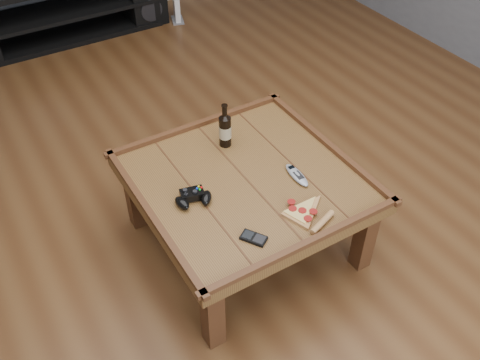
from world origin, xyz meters
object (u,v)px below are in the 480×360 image
beer_bottle (225,129)px  game_console (177,10)px  remote_control (297,175)px  coffee_table (245,188)px  game_controller (193,198)px  smartphone (254,238)px  pizza_slice (305,214)px  subwoofer (145,4)px  media_console (71,7)px

beer_bottle → game_console: (0.80, 2.27, -0.45)m
remote_control → game_console: (0.64, 2.66, -0.36)m
remote_control → coffee_table: bearing=154.4°
beer_bottle → game_console: bearing=70.5°
game_controller → remote_control: (0.49, -0.10, -0.01)m
remote_control → game_console: bearing=79.7°
coffee_table → game_console: bearing=71.5°
game_controller → game_console: size_ratio=0.84×
beer_bottle → smartphone: size_ratio=1.95×
beer_bottle → smartphone: beer_bottle is taller
coffee_table → smartphone: 0.39m
game_console → beer_bottle: bearing=-91.6°
game_controller → pizza_slice: (0.38, -0.33, -0.01)m
subwoofer → smartphone: bearing=-105.0°
pizza_slice → coffee_table: bearing=86.1°
pizza_slice → subwoofer: 3.09m
smartphone → subwoofer: 3.15m
game_console → subwoofer: bearing=165.6°
remote_control → subwoofer: (0.41, 2.80, -0.31)m
subwoofer → remote_control: bearing=-98.6°
pizza_slice → game_console: pizza_slice is taller
beer_bottle → pizza_slice: 0.62m
beer_bottle → pizza_slice: (0.05, -0.61, -0.09)m
game_controller → remote_control: bearing=1.4°
coffee_table → subwoofer: coffee_table is taller
coffee_table → smartphone: coffee_table is taller
media_console → remote_control: bearing=-85.8°
pizza_slice → subwoofer: size_ratio=1.02×
game_console → game_controller: bearing=-96.0°
media_console → game_controller: 2.79m
game_controller → game_console: 2.82m
game_controller → smartphone: size_ratio=1.50×
coffee_table → game_console: size_ratio=4.70×
remote_control → game_controller: bearing=171.3°
media_console → pizza_slice: 3.10m
beer_bottle → subwoofer: bearing=76.7°
subwoofer → beer_bottle: bearing=-103.6°
media_console → beer_bottle: 2.50m
beer_bottle → subwoofer: beer_bottle is taller
game_console → coffee_table: bearing=-90.6°
coffee_table → smartphone: bearing=-116.5°
game_controller → pizza_slice: game_controller is taller
game_controller → pizza_slice: size_ratio=0.58×
coffee_table → smartphone: size_ratio=8.41×
game_controller → subwoofer: game_controller is taller
remote_control → subwoofer: bearing=85.1°
coffee_table → remote_control: bearing=-28.9°
game_controller → smartphone: game_controller is taller
media_console → pizza_slice: size_ratio=4.40×
coffee_table → subwoofer: (0.62, 2.69, -0.24)m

